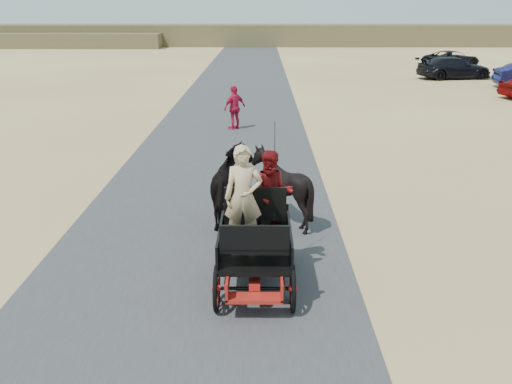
{
  "coord_description": "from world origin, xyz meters",
  "views": [
    {
      "loc": [
        1.26,
        -7.79,
        4.76
      ],
      "look_at": [
        1.16,
        2.94,
        1.2
      ],
      "focal_mm": 40.0,
      "sensor_mm": 36.0,
      "label": 1
    }
  ],
  "objects_px": {
    "horse_right": "(281,187)",
    "car_c": "(454,68)",
    "carriage": "(255,266)",
    "car_d": "(452,59)",
    "pedestrian": "(235,108)",
    "horse_left": "(232,187)"
  },
  "relations": [
    {
      "from": "horse_right",
      "to": "car_c",
      "type": "xyz_separation_m",
      "value": [
        12.3,
        26.29,
        -0.14
      ]
    },
    {
      "from": "horse_right",
      "to": "pedestrian",
      "type": "bearing_deg",
      "value": -81.62
    },
    {
      "from": "pedestrian",
      "to": "carriage",
      "type": "bearing_deg",
      "value": 52.2
    },
    {
      "from": "pedestrian",
      "to": "car_d",
      "type": "height_order",
      "value": "pedestrian"
    },
    {
      "from": "horse_right",
      "to": "car_c",
      "type": "bearing_deg",
      "value": -115.06
    },
    {
      "from": "carriage",
      "to": "car_d",
      "type": "relative_size",
      "value": 0.52
    },
    {
      "from": "horse_left",
      "to": "pedestrian",
      "type": "distance_m",
      "value": 10.2
    },
    {
      "from": "carriage",
      "to": "car_d",
      "type": "distance_m",
      "value": 39.36
    },
    {
      "from": "horse_left",
      "to": "horse_right",
      "type": "relative_size",
      "value": 1.18
    },
    {
      "from": "car_d",
      "to": "car_c",
      "type": "bearing_deg",
      "value": 136.42
    },
    {
      "from": "carriage",
      "to": "horse_right",
      "type": "bearing_deg",
      "value": 79.61
    },
    {
      "from": "pedestrian",
      "to": "car_c",
      "type": "bearing_deg",
      "value": -172.52
    },
    {
      "from": "horse_left",
      "to": "horse_right",
      "type": "bearing_deg",
      "value": -180.0
    },
    {
      "from": "carriage",
      "to": "pedestrian",
      "type": "bearing_deg",
      "value": 94.12
    },
    {
      "from": "carriage",
      "to": "horse_left",
      "type": "relative_size",
      "value": 1.2
    },
    {
      "from": "carriage",
      "to": "horse_right",
      "type": "xyz_separation_m",
      "value": [
        0.55,
        3.0,
        0.49
      ]
    },
    {
      "from": "pedestrian",
      "to": "car_d",
      "type": "bearing_deg",
      "value": -166.32
    },
    {
      "from": "horse_left",
      "to": "car_c",
      "type": "distance_m",
      "value": 29.51
    },
    {
      "from": "carriage",
      "to": "car_c",
      "type": "distance_m",
      "value": 31.99
    },
    {
      "from": "horse_right",
      "to": "pedestrian",
      "type": "height_order",
      "value": "pedestrian"
    },
    {
      "from": "horse_left",
      "to": "car_d",
      "type": "height_order",
      "value": "horse_left"
    },
    {
      "from": "horse_right",
      "to": "car_d",
      "type": "bearing_deg",
      "value": -113.31
    }
  ]
}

